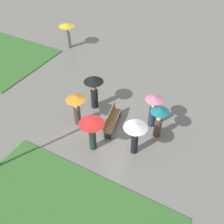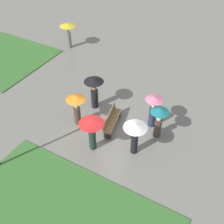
{
  "view_description": "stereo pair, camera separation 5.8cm",
  "coord_description": "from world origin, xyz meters",
  "px_view_note": "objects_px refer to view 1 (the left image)",
  "views": [
    {
      "loc": [
        -8.46,
        -5.23,
        10.31
      ],
      "look_at": [
        0.77,
        -0.04,
        1.12
      ],
      "focal_mm": 45.0,
      "sensor_mm": 36.0,
      "label": 1
    },
    {
      "loc": [
        -8.43,
        -5.28,
        10.31
      ],
      "look_at": [
        0.77,
        -0.04,
        1.12
      ],
      "focal_mm": 45.0,
      "sensor_mm": 36.0,
      "label": 2
    }
  ],
  "objects_px": {
    "crowd_person_pink": "(153,108)",
    "crowd_person_white": "(135,131)",
    "lone_walker_far_path": "(67,30)",
    "park_bench": "(111,120)",
    "crowd_person_orange": "(76,104)",
    "crowd_person_teal": "(159,118)",
    "crowd_person_red": "(92,126)",
    "crowd_person_black": "(94,87)"
  },
  "relations": [
    {
      "from": "crowd_person_orange",
      "to": "crowd_person_red",
      "type": "bearing_deg",
      "value": -85.34
    },
    {
      "from": "crowd_person_pink",
      "to": "lone_walker_far_path",
      "type": "xyz_separation_m",
      "value": [
        4.84,
        8.88,
        0.22
      ]
    },
    {
      "from": "crowd_person_red",
      "to": "lone_walker_far_path",
      "type": "relative_size",
      "value": 1.0
    },
    {
      "from": "crowd_person_teal",
      "to": "crowd_person_black",
      "type": "xyz_separation_m",
      "value": [
        0.4,
        3.97,
        0.2
      ]
    },
    {
      "from": "crowd_person_orange",
      "to": "crowd_person_teal",
      "type": "bearing_deg",
      "value": -34.86
    },
    {
      "from": "crowd_person_teal",
      "to": "crowd_person_black",
      "type": "distance_m",
      "value": 4.0
    },
    {
      "from": "crowd_person_pink",
      "to": "lone_walker_far_path",
      "type": "height_order",
      "value": "crowd_person_pink"
    },
    {
      "from": "crowd_person_teal",
      "to": "park_bench",
      "type": "bearing_deg",
      "value": -11.14
    },
    {
      "from": "crowd_person_white",
      "to": "crowd_person_teal",
      "type": "bearing_deg",
      "value": -156.72
    },
    {
      "from": "crowd_person_white",
      "to": "crowd_person_red",
      "type": "bearing_deg",
      "value": -25.5
    },
    {
      "from": "park_bench",
      "to": "lone_walker_far_path",
      "type": "bearing_deg",
      "value": 37.09
    },
    {
      "from": "park_bench",
      "to": "crowd_person_teal",
      "type": "xyz_separation_m",
      "value": [
        0.57,
        -2.34,
        0.71
      ]
    },
    {
      "from": "crowd_person_pink",
      "to": "lone_walker_far_path",
      "type": "relative_size",
      "value": 1.0
    },
    {
      "from": "park_bench",
      "to": "crowd_person_teal",
      "type": "relative_size",
      "value": 1.13
    },
    {
      "from": "park_bench",
      "to": "crowd_person_red",
      "type": "xyz_separation_m",
      "value": [
        -1.74,
        0.03,
        0.97
      ]
    },
    {
      "from": "crowd_person_red",
      "to": "crowd_person_white",
      "type": "bearing_deg",
      "value": 16.46
    },
    {
      "from": "crowd_person_red",
      "to": "crowd_person_orange",
      "type": "xyz_separation_m",
      "value": [
        1.1,
        1.65,
        -0.12
      ]
    },
    {
      "from": "crowd_person_pink",
      "to": "crowd_person_white",
      "type": "bearing_deg",
      "value": 159.98
    },
    {
      "from": "park_bench",
      "to": "crowd_person_white",
      "type": "xyz_separation_m",
      "value": [
        -0.98,
        -1.81,
        0.9
      ]
    },
    {
      "from": "crowd_person_red",
      "to": "crowd_person_black",
      "type": "height_order",
      "value": "crowd_person_black"
    },
    {
      "from": "crowd_person_white",
      "to": "crowd_person_teal",
      "type": "height_order",
      "value": "crowd_person_white"
    },
    {
      "from": "crowd_person_black",
      "to": "crowd_person_red",
      "type": "bearing_deg",
      "value": -76.96
    },
    {
      "from": "crowd_person_red",
      "to": "crowd_person_pink",
      "type": "bearing_deg",
      "value": 51.99
    },
    {
      "from": "crowd_person_teal",
      "to": "lone_walker_far_path",
      "type": "bearing_deg",
      "value": -54.81
    },
    {
      "from": "crowd_person_pink",
      "to": "crowd_person_white",
      "type": "xyz_separation_m",
      "value": [
        -2.15,
        -0.01,
        0.22
      ]
    },
    {
      "from": "crowd_person_black",
      "to": "crowd_person_orange",
      "type": "bearing_deg",
      "value": -109.39
    },
    {
      "from": "crowd_person_teal",
      "to": "lone_walker_far_path",
      "type": "xyz_separation_m",
      "value": [
        5.43,
        9.43,
        0.19
      ]
    },
    {
      "from": "park_bench",
      "to": "crowd_person_white",
      "type": "bearing_deg",
      "value": -131.18
    },
    {
      "from": "crowd_person_pink",
      "to": "crowd_person_teal",
      "type": "distance_m",
      "value": 0.81
    },
    {
      "from": "crowd_person_orange",
      "to": "lone_walker_far_path",
      "type": "relative_size",
      "value": 0.99
    },
    {
      "from": "crowd_person_white",
      "to": "crowd_person_black",
      "type": "height_order",
      "value": "crowd_person_black"
    },
    {
      "from": "crowd_person_red",
      "to": "crowd_person_black",
      "type": "xyz_separation_m",
      "value": [
        2.71,
        1.59,
        -0.07
      ]
    },
    {
      "from": "crowd_person_white",
      "to": "lone_walker_far_path",
      "type": "bearing_deg",
      "value": -85.94
    },
    {
      "from": "crowd_person_black",
      "to": "lone_walker_far_path",
      "type": "relative_size",
      "value": 1.06
    },
    {
      "from": "park_bench",
      "to": "crowd_person_pink",
      "type": "bearing_deg",
      "value": -69.65
    },
    {
      "from": "lone_walker_far_path",
      "to": "crowd_person_teal",
      "type": "bearing_deg",
      "value": 119.05
    },
    {
      "from": "park_bench",
      "to": "crowd_person_pink",
      "type": "xyz_separation_m",
      "value": [
        1.17,
        -1.8,
        0.68
      ]
    },
    {
      "from": "crowd_person_teal",
      "to": "lone_walker_far_path",
      "type": "distance_m",
      "value": 10.88
    },
    {
      "from": "crowd_person_pink",
      "to": "crowd_person_teal",
      "type": "xyz_separation_m",
      "value": [
        -0.59,
        -0.55,
        0.03
      ]
    },
    {
      "from": "crowd_person_orange",
      "to": "crowd_person_white",
      "type": "bearing_deg",
      "value": -57.26
    },
    {
      "from": "crowd_person_teal",
      "to": "crowd_person_red",
      "type": "bearing_deg",
      "value": 19.34
    },
    {
      "from": "crowd_person_teal",
      "to": "crowd_person_pink",
      "type": "bearing_deg",
      "value": -72.15
    }
  ]
}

